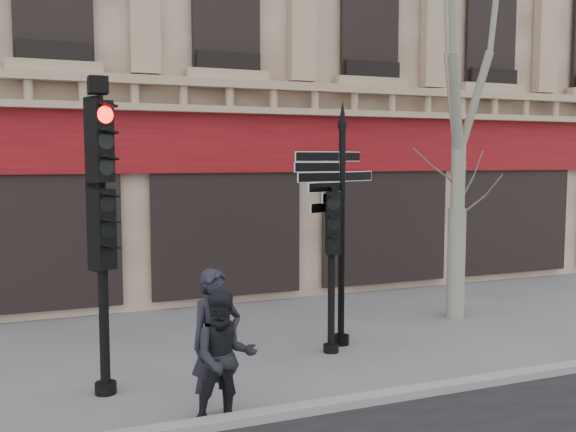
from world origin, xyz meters
name	(u,v)px	position (x,y,z in m)	size (l,w,h in m)	color
ground	(319,372)	(0.00, 0.00, 0.00)	(80.00, 80.00, 0.00)	#5A5A5F
kerb	(363,400)	(0.00, -1.40, 0.06)	(80.00, 0.25, 0.12)	gray
fingerpost	(342,182)	(0.97, 1.20, 2.85)	(2.18, 2.18, 4.25)	black
traffic_signal_main	(101,197)	(-3.13, 0.28, 2.75)	(0.57, 0.50, 4.35)	black
traffic_signal_secondary	(332,241)	(0.61, 0.85, 1.90)	(0.54, 0.47, 2.72)	black
plane_tree	(462,14)	(4.00, 2.04, 6.09)	(3.27, 3.27, 8.68)	gray
pedestrian_a	(216,344)	(-1.91, -1.07, 0.95)	(0.69, 0.45, 1.89)	black
pedestrian_b	(225,358)	(-1.87, -1.30, 0.83)	(0.81, 0.63, 1.66)	black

